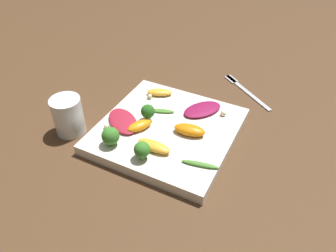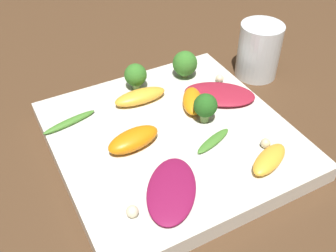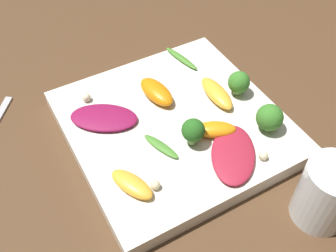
% 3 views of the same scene
% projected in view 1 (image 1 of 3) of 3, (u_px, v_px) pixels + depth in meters
% --- Properties ---
extents(ground_plane, '(2.40, 2.40, 0.00)m').
position_uv_depth(ground_plane, '(167.00, 135.00, 0.76)').
color(ground_plane, '#4C331E').
extents(plate, '(0.30, 0.30, 0.03)m').
position_uv_depth(plate, '(167.00, 131.00, 0.75)').
color(plate, silver).
rests_on(plate, ground_plane).
extents(drinking_glass, '(0.07, 0.07, 0.09)m').
position_uv_depth(drinking_glass, '(68.00, 116.00, 0.74)').
color(drinking_glass, white).
rests_on(drinking_glass, ground_plane).
extents(fork, '(0.13, 0.16, 0.01)m').
position_uv_depth(fork, '(242.00, 88.00, 0.91)').
color(fork, '#B2B2B7').
rests_on(fork, ground_plane).
extents(radicchio_leaf_0, '(0.11, 0.12, 0.01)m').
position_uv_depth(radicchio_leaf_0, '(123.00, 121.00, 0.75)').
color(radicchio_leaf_0, maroon).
rests_on(radicchio_leaf_0, plate).
extents(radicchio_leaf_1, '(0.11, 0.10, 0.01)m').
position_uv_depth(radicchio_leaf_1, '(202.00, 109.00, 0.79)').
color(radicchio_leaf_1, maroon).
rests_on(radicchio_leaf_1, plate).
extents(orange_segment_0, '(0.04, 0.07, 0.02)m').
position_uv_depth(orange_segment_0, '(190.00, 129.00, 0.72)').
color(orange_segment_0, orange).
rests_on(orange_segment_0, plate).
extents(orange_segment_1, '(0.07, 0.05, 0.02)m').
position_uv_depth(orange_segment_1, '(140.00, 126.00, 0.73)').
color(orange_segment_1, orange).
rests_on(orange_segment_1, plate).
extents(orange_segment_2, '(0.05, 0.07, 0.02)m').
position_uv_depth(orange_segment_2, '(160.00, 92.00, 0.84)').
color(orange_segment_2, '#FCAD33').
rests_on(orange_segment_2, plate).
extents(orange_segment_3, '(0.03, 0.08, 0.02)m').
position_uv_depth(orange_segment_3, '(154.00, 146.00, 0.68)').
color(orange_segment_3, '#FCAD33').
rests_on(orange_segment_3, plate).
extents(broccoli_floret_0, '(0.03, 0.03, 0.04)m').
position_uv_depth(broccoli_floret_0, '(149.00, 111.00, 0.75)').
color(broccoli_floret_0, '#84AD5B').
rests_on(broccoli_floret_0, plate).
extents(broccoli_floret_1, '(0.04, 0.04, 0.04)m').
position_uv_depth(broccoli_floret_1, '(111.00, 136.00, 0.68)').
color(broccoli_floret_1, '#7A9E51').
rests_on(broccoli_floret_1, plate).
extents(broccoli_floret_2, '(0.03, 0.03, 0.04)m').
position_uv_depth(broccoli_floret_2, '(143.00, 150.00, 0.65)').
color(broccoli_floret_2, '#84AD5B').
rests_on(broccoli_floret_2, plate).
extents(arugula_sprig_0, '(0.03, 0.08, 0.01)m').
position_uv_depth(arugula_sprig_0, '(200.00, 164.00, 0.65)').
color(arugula_sprig_0, '#47842D').
rests_on(arugula_sprig_0, plate).
extents(arugula_sprig_1, '(0.03, 0.06, 0.01)m').
position_uv_depth(arugula_sprig_1, '(162.00, 111.00, 0.78)').
color(arugula_sprig_1, '#47842D').
rests_on(arugula_sprig_1, plate).
extents(macadamia_nut_0, '(0.01, 0.01, 0.01)m').
position_uv_depth(macadamia_nut_0, '(150.00, 96.00, 0.83)').
color(macadamia_nut_0, beige).
rests_on(macadamia_nut_0, plate).
extents(macadamia_nut_1, '(0.01, 0.01, 0.01)m').
position_uv_depth(macadamia_nut_1, '(223.00, 113.00, 0.77)').
color(macadamia_nut_1, beige).
rests_on(macadamia_nut_1, plate).
extents(macadamia_nut_2, '(0.01, 0.01, 0.01)m').
position_uv_depth(macadamia_nut_2, '(107.00, 126.00, 0.74)').
color(macadamia_nut_2, beige).
rests_on(macadamia_nut_2, plate).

